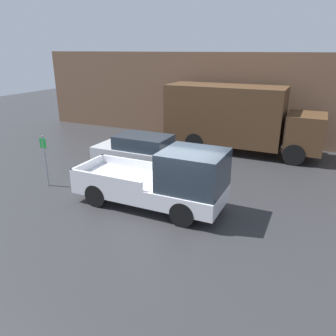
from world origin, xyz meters
The scene contains 6 objects.
ground_plane centered at (0.00, 0.00, 0.00)m, with size 60.00×60.00×0.00m, color #2D2D30.
building_wall centered at (0.00, 9.78, 2.51)m, with size 28.00×0.15×5.02m.
pickup_truck centered at (-0.47, 0.05, 1.01)m, with size 5.23×1.96×2.18m.
car centered at (-3.15, 3.21, 0.79)m, with size 4.35×1.85×1.57m.
delivery_truck centered at (-0.06, 7.70, 1.84)m, with size 7.93×2.37×3.43m.
parking_sign centered at (-5.58, -0.15, 1.18)m, with size 0.30×0.07×2.07m.
Camera 1 is at (3.92, -9.12, 5.18)m, focal length 35.00 mm.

